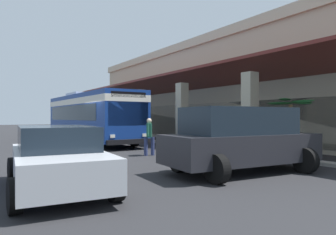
{
  "coord_description": "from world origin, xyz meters",
  "views": [
    {
      "loc": [
        15.88,
        -6.44,
        1.68
      ],
      "look_at": [
        0.13,
        3.7,
        1.66
      ],
      "focal_mm": 33.28,
      "sensor_mm": 36.0,
      "label": 1
    }
  ],
  "objects_px": {
    "pedestrian": "(149,135)",
    "potted_palm": "(291,140)",
    "transit_bus": "(91,114)",
    "parked_suv_charcoal": "(240,139)",
    "parked_sedan_silver": "(57,157)"
  },
  "relations": [
    {
      "from": "transit_bus",
      "to": "pedestrian",
      "type": "xyz_separation_m",
      "value": [
        7.91,
        -0.07,
        -0.94
      ]
    },
    {
      "from": "potted_palm",
      "to": "parked_suv_charcoal",
      "type": "bearing_deg",
      "value": -71.71
    },
    {
      "from": "parked_sedan_silver",
      "to": "potted_palm",
      "type": "distance_m",
      "value": 9.74
    },
    {
      "from": "transit_bus",
      "to": "potted_palm",
      "type": "relative_size",
      "value": 4.53
    },
    {
      "from": "parked_suv_charcoal",
      "to": "pedestrian",
      "type": "height_order",
      "value": "parked_suv_charcoal"
    },
    {
      "from": "transit_bus",
      "to": "parked_sedan_silver",
      "type": "height_order",
      "value": "transit_bus"
    },
    {
      "from": "parked_sedan_silver",
      "to": "parked_suv_charcoal",
      "type": "xyz_separation_m",
      "value": [
        0.7,
        5.19,
        0.27
      ]
    },
    {
      "from": "parked_sedan_silver",
      "to": "pedestrian",
      "type": "height_order",
      "value": "pedestrian"
    },
    {
      "from": "transit_bus",
      "to": "pedestrian",
      "type": "height_order",
      "value": "transit_bus"
    },
    {
      "from": "transit_bus",
      "to": "pedestrian",
      "type": "distance_m",
      "value": 7.97
    },
    {
      "from": "pedestrian",
      "to": "potted_palm",
      "type": "relative_size",
      "value": 0.66
    },
    {
      "from": "parked_suv_charcoal",
      "to": "pedestrian",
      "type": "xyz_separation_m",
      "value": [
        -5.17,
        -0.25,
        -0.11
      ]
    },
    {
      "from": "pedestrian",
      "to": "potted_palm",
      "type": "distance_m",
      "value": 6.02
    },
    {
      "from": "transit_bus",
      "to": "parked_sedan_silver",
      "type": "bearing_deg",
      "value": -22.03
    },
    {
      "from": "pedestrian",
      "to": "potted_palm",
      "type": "bearing_deg",
      "value": 52.35
    }
  ]
}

